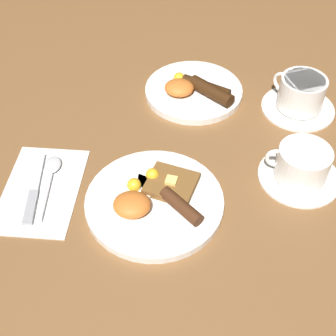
% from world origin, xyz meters
% --- Properties ---
extents(ground_plane, '(3.00, 3.00, 0.00)m').
position_xyz_m(ground_plane, '(0.00, 0.00, 0.00)').
color(ground_plane, brown).
extents(breakfast_plate_near, '(0.25, 0.25, 0.04)m').
position_xyz_m(breakfast_plate_near, '(-0.00, 0.00, 0.01)').
color(breakfast_plate_near, white).
rests_on(breakfast_plate_near, ground_plane).
extents(breakfast_plate_far, '(0.22, 0.22, 0.04)m').
position_xyz_m(breakfast_plate_far, '(0.06, 0.33, 0.01)').
color(breakfast_plate_far, white).
rests_on(breakfast_plate_far, ground_plane).
extents(teacup_near, '(0.16, 0.16, 0.07)m').
position_xyz_m(teacup_near, '(0.27, 0.09, 0.03)').
color(teacup_near, white).
rests_on(teacup_near, ground_plane).
extents(teacup_far, '(0.16, 0.16, 0.08)m').
position_xyz_m(teacup_far, '(0.29, 0.30, 0.04)').
color(teacup_far, white).
rests_on(teacup_far, ground_plane).
extents(napkin, '(0.14, 0.22, 0.01)m').
position_xyz_m(napkin, '(-0.21, 0.02, 0.00)').
color(napkin, white).
rests_on(napkin, ground_plane).
extents(knife, '(0.04, 0.17, 0.01)m').
position_xyz_m(knife, '(-0.22, 0.01, 0.01)').
color(knife, silver).
rests_on(knife, napkin).
extents(spoon, '(0.03, 0.16, 0.01)m').
position_xyz_m(spoon, '(-0.20, 0.06, 0.01)').
color(spoon, silver).
rests_on(spoon, napkin).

